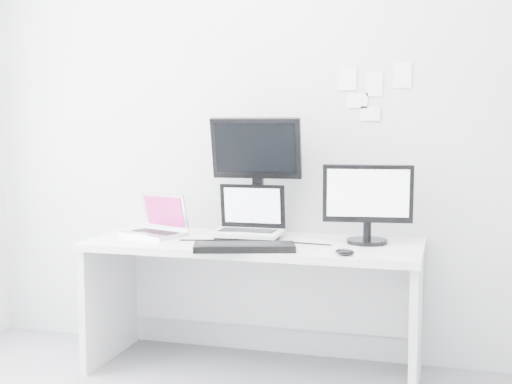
% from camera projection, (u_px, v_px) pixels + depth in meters
% --- Properties ---
extents(back_wall, '(3.60, 0.00, 3.60)m').
position_uv_depth(back_wall, '(270.00, 126.00, 4.02)').
color(back_wall, '#B5B7B9').
rests_on(back_wall, ground).
extents(desk, '(1.80, 0.70, 0.73)m').
position_uv_depth(desk, '(253.00, 307.00, 3.79)').
color(desk, white).
rests_on(desk, ground).
extents(macbook, '(0.40, 0.36, 0.25)m').
position_uv_depth(macbook, '(153.00, 214.00, 3.91)').
color(macbook, silver).
rests_on(macbook, desk).
extents(speaker, '(0.12, 0.12, 0.20)m').
position_uv_depth(speaker, '(246.00, 216.00, 4.01)').
color(speaker, black).
rests_on(speaker, desk).
extents(dell_laptop, '(0.38, 0.29, 0.31)m').
position_uv_depth(dell_laptop, '(247.00, 212.00, 3.75)').
color(dell_laptop, silver).
rests_on(dell_laptop, desk).
extents(rear_monitor, '(0.52, 0.21, 0.69)m').
position_uv_depth(rear_monitor, '(257.00, 175.00, 3.90)').
color(rear_monitor, black).
rests_on(rear_monitor, desk).
extents(samsung_monitor, '(0.50, 0.28, 0.44)m').
position_uv_depth(samsung_monitor, '(368.00, 203.00, 3.66)').
color(samsung_monitor, black).
rests_on(samsung_monitor, desk).
extents(keyboard, '(0.54, 0.32, 0.03)m').
position_uv_depth(keyboard, '(244.00, 247.00, 3.48)').
color(keyboard, black).
rests_on(keyboard, desk).
extents(mouse, '(0.11, 0.09, 0.03)m').
position_uv_depth(mouse, '(345.00, 252.00, 3.34)').
color(mouse, black).
rests_on(mouse, desk).
extents(wall_note_0, '(0.10, 0.00, 0.14)m').
position_uv_depth(wall_note_0, '(347.00, 78.00, 3.87)').
color(wall_note_0, white).
rests_on(wall_note_0, back_wall).
extents(wall_note_1, '(0.09, 0.00, 0.13)m').
position_uv_depth(wall_note_1, '(374.00, 84.00, 3.83)').
color(wall_note_1, white).
rests_on(wall_note_1, back_wall).
extents(wall_note_2, '(0.10, 0.00, 0.14)m').
position_uv_depth(wall_note_2, '(402.00, 75.00, 3.79)').
color(wall_note_2, white).
rests_on(wall_note_2, back_wall).
extents(wall_note_3, '(0.11, 0.00, 0.08)m').
position_uv_depth(wall_note_3, '(370.00, 114.00, 3.86)').
color(wall_note_3, white).
rests_on(wall_note_3, back_wall).
extents(wall_note_4, '(0.12, 0.00, 0.08)m').
position_uv_depth(wall_note_4, '(357.00, 101.00, 3.87)').
color(wall_note_4, white).
rests_on(wall_note_4, back_wall).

